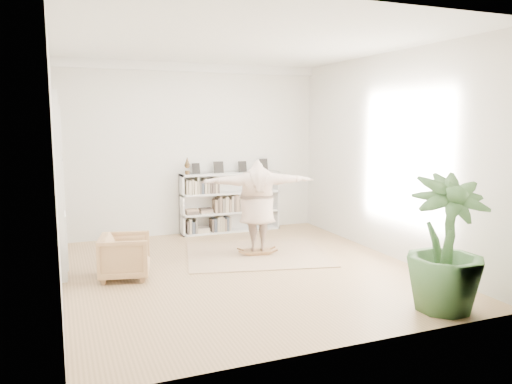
% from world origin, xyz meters
% --- Properties ---
extents(floor, '(6.00, 6.00, 0.00)m').
position_xyz_m(floor, '(0.00, 0.00, 0.00)').
color(floor, '#92724B').
rests_on(floor, ground).
extents(room_shell, '(6.00, 6.00, 6.00)m').
position_xyz_m(room_shell, '(0.00, 2.94, 3.51)').
color(room_shell, silver).
rests_on(room_shell, floor).
extents(doors, '(0.09, 1.78, 2.92)m').
position_xyz_m(doors, '(-2.70, 1.30, 1.40)').
color(doors, white).
rests_on(doors, floor).
extents(bookshelf, '(2.20, 0.35, 1.64)m').
position_xyz_m(bookshelf, '(0.74, 2.82, 0.64)').
color(bookshelf, silver).
rests_on(bookshelf, floor).
extents(armchair, '(0.89, 0.87, 0.68)m').
position_xyz_m(armchair, '(-1.82, 0.32, 0.34)').
color(armchair, tan).
rests_on(armchair, floor).
extents(rug, '(2.88, 2.51, 0.02)m').
position_xyz_m(rug, '(0.57, 0.80, 0.01)').
color(rug, tan).
rests_on(rug, floor).
extents(rocker_board, '(0.54, 0.39, 0.10)m').
position_xyz_m(rocker_board, '(0.57, 0.80, 0.07)').
color(rocker_board, olive).
rests_on(rocker_board, rug).
extents(person, '(2.10, 0.99, 1.65)m').
position_xyz_m(person, '(0.57, 0.80, 0.95)').
color(person, '#C2A592').
rests_on(person, rocker_board).
extents(houseplant, '(1.19, 1.19, 1.75)m').
position_xyz_m(houseplant, '(1.80, -2.55, 0.87)').
color(houseplant, '#32562B').
rests_on(houseplant, floor).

